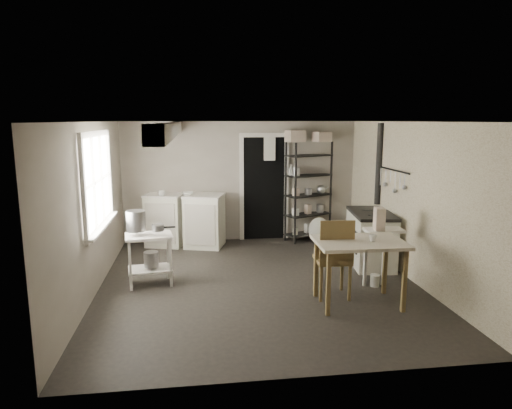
{
  "coord_description": "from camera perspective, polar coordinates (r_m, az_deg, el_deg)",
  "views": [
    {
      "loc": [
        -0.88,
        -6.23,
        2.32
      ],
      "look_at": [
        0.0,
        0.3,
        1.1
      ],
      "focal_mm": 32.0,
      "sensor_mm": 36.0,
      "label": 1
    }
  ],
  "objects": [
    {
      "name": "bucket",
      "position": [
        6.65,
        -12.96,
        -6.7
      ],
      "size": [
        0.24,
        0.24,
        0.22
      ],
      "primitive_type": "cylinder",
      "rotation": [
        0.0,
        0.0,
        0.21
      ],
      "color": "#AEADB0",
      "rests_on": "prep_table"
    },
    {
      "name": "window",
      "position": [
        6.62,
        -19.33,
        2.78
      ],
      "size": [
        0.12,
        1.76,
        1.28
      ],
      "primitive_type": null,
      "color": "silver",
      "rests_on": "wall_left"
    },
    {
      "name": "storage_box_b",
      "position": [
        8.86,
        8.23,
        8.26
      ],
      "size": [
        0.35,
        0.34,
        0.18
      ],
      "primitive_type": "cube",
      "rotation": [
        0.0,
        0.0,
        0.3
      ],
      "color": "beige",
      "rests_on": "shelf_rack"
    },
    {
      "name": "storage_box_a",
      "position": [
        8.76,
        4.91,
        8.44
      ],
      "size": [
        0.37,
        0.35,
        0.22
      ],
      "primitive_type": "cube",
      "rotation": [
        0.0,
        0.0,
        0.27
      ],
      "color": "beige",
      "rests_on": "shelf_rack"
    },
    {
      "name": "wallpaper_panel",
      "position": [
        7.06,
        18.67,
        0.4
      ],
      "size": [
        0.01,
        5.0,
        2.3
      ],
      "primitive_type": null,
      "color": "beige",
      "rests_on": "wall_right"
    },
    {
      "name": "wall_right",
      "position": [
        7.06,
        18.74,
        0.4
      ],
      "size": [
        0.02,
        5.0,
        2.3
      ],
      "primitive_type": "cube",
      "color": "#9E9486",
      "rests_on": "ground"
    },
    {
      "name": "shelf_rack",
      "position": [
        8.91,
        6.57,
        1.59
      ],
      "size": [
        0.97,
        0.7,
        1.92
      ],
      "primitive_type": null,
      "rotation": [
        0.0,
        0.0,
        0.42
      ],
      "color": "black",
      "rests_on": "ground"
    },
    {
      "name": "stove",
      "position": [
        7.63,
        14.15,
        -4.09
      ],
      "size": [
        0.75,
        1.17,
        0.87
      ],
      "primitive_type": null,
      "rotation": [
        0.0,
        0.0,
        -0.13
      ],
      "color": "beige",
      "rests_on": "ground"
    },
    {
      "name": "floor_crock",
      "position": [
        6.77,
        14.62,
        -9.23
      ],
      "size": [
        0.16,
        0.16,
        0.17
      ],
      "primitive_type": "cylinder",
      "rotation": [
        0.0,
        0.0,
        0.21
      ],
      "color": "silver",
      "rests_on": "ground"
    },
    {
      "name": "side_ledge",
      "position": [
        6.72,
        15.55,
        -6.24
      ],
      "size": [
        0.54,
        0.3,
        0.83
      ],
      "primitive_type": null,
      "rotation": [
        0.0,
        0.0,
        -0.02
      ],
      "color": "silver",
      "rests_on": "ground"
    },
    {
      "name": "ceiling",
      "position": [
        6.29,
        0.37,
        10.31
      ],
      "size": [
        5.0,
        5.0,
        0.0
      ],
      "primitive_type": "plane",
      "rotation": [
        3.14,
        0.0,
        0.0
      ],
      "color": "silver",
      "rests_on": "wall_back"
    },
    {
      "name": "wall_back",
      "position": [
        8.85,
        -1.9,
        2.9
      ],
      "size": [
        4.5,
        0.02,
        2.3
      ],
      "primitive_type": "cube",
      "color": "#9E9486",
      "rests_on": "ground"
    },
    {
      "name": "counter_cup",
      "position": [
        8.38,
        -11.69,
        1.0
      ],
      "size": [
        0.15,
        0.15,
        0.1
      ],
      "primitive_type": "imported",
      "rotation": [
        0.0,
        0.0,
        -0.31
      ],
      "color": "silver",
      "rests_on": "base_cabinets"
    },
    {
      "name": "wall_front",
      "position": [
        4.0,
        5.38,
        -6.56
      ],
      "size": [
        4.5,
        0.02,
        2.3
      ],
      "primitive_type": "cube",
      "color": "#9E9486",
      "rests_on": "ground"
    },
    {
      "name": "stockpot",
      "position": [
        6.57,
        -14.77,
        -1.98
      ],
      "size": [
        0.33,
        0.33,
        0.29
      ],
      "primitive_type": "cylinder",
      "rotation": [
        0.0,
        0.0,
        0.26
      ],
      "color": "#AEADB0",
      "rests_on": "prep_table"
    },
    {
      "name": "doorway",
      "position": [
        8.89,
        1.01,
        1.97
      ],
      "size": [
        0.96,
        0.1,
        2.08
      ],
      "primitive_type": null,
      "color": "silver",
      "rests_on": "ground"
    },
    {
      "name": "utensil_rail",
      "position": [
        7.52,
        16.5,
        4.19
      ],
      "size": [
        0.06,
        1.2,
        0.44
      ],
      "primitive_type": null,
      "color": "#AEADB0",
      "rests_on": "wall_right"
    },
    {
      "name": "flour_sack",
      "position": [
        8.82,
        7.89,
        -3.23
      ],
      "size": [
        0.5,
        0.46,
        0.49
      ],
      "primitive_type": "ellipsoid",
      "rotation": [
        0.0,
        0.0,
        0.34
      ],
      "color": "beige",
      "rests_on": "ground"
    },
    {
      "name": "ceiling_beam",
      "position": [
        6.23,
        -10.76,
        9.21
      ],
      "size": [
        0.18,
        5.0,
        0.18
      ],
      "primitive_type": null,
      "color": "silver",
      "rests_on": "ceiling"
    },
    {
      "name": "work_table",
      "position": [
        6.0,
        12.67,
        -8.63
      ],
      "size": [
        1.12,
        0.8,
        0.84
      ],
      "primitive_type": null,
      "rotation": [
        0.0,
        0.0,
        -0.03
      ],
      "color": "beige",
      "rests_on": "ground"
    },
    {
      "name": "base_cabinets",
      "position": [
        8.61,
        -8.84,
        -2.1
      ],
      "size": [
        1.6,
        1.02,
        0.98
      ],
      "primitive_type": null,
      "rotation": [
        0.0,
        0.0,
        -0.28
      ],
      "color": "beige",
      "rests_on": "ground"
    },
    {
      "name": "saucepan",
      "position": [
        6.49,
        -12.16,
        -2.83
      ],
      "size": [
        0.19,
        0.19,
        0.09
      ],
      "primitive_type": "cylinder",
      "rotation": [
        0.0,
        0.0,
        0.12
      ],
      "color": "#AEADB0",
      "rests_on": "prep_table"
    },
    {
      "name": "prep_table",
      "position": [
        6.69,
        -13.15,
        -6.46
      ],
      "size": [
        0.7,
        0.55,
        0.73
      ],
      "primitive_type": null,
      "rotation": [
        0.0,
        0.0,
        0.15
      ],
      "color": "silver",
      "rests_on": "ground"
    },
    {
      "name": "wall_left",
      "position": [
        6.48,
        -19.75,
        -0.53
      ],
      "size": [
        0.02,
        5.0,
        2.3
      ],
      "primitive_type": "cube",
      "color": "#9E9486",
      "rests_on": "ground"
    },
    {
      "name": "mixing_bowl",
      "position": [
        8.42,
        -8.54,
        1.05
      ],
      "size": [
        0.29,
        0.29,
        0.07
      ],
      "primitive_type": "imported",
      "rotation": [
        0.0,
        0.0,
        0.0
      ],
      "color": "silver",
      "rests_on": "base_cabinets"
    },
    {
      "name": "floor",
      "position": [
        6.7,
        0.35,
        -9.76
      ],
      "size": [
        5.0,
        5.0,
        0.0
      ],
      "primitive_type": "plane",
      "color": "black",
      "rests_on": "ground"
    },
    {
      "name": "shelf_jar",
      "position": [
        8.76,
        4.4,
        4.29
      ],
      "size": [
        0.12,
        0.12,
        0.21
      ],
      "primitive_type": "imported",
      "rotation": [
        0.0,
        0.0,
        0.29
      ],
      "color": "silver",
      "rests_on": "shelf_rack"
    },
    {
      "name": "oats_box",
      "position": [
        6.51,
        15.17,
        -1.49
      ],
      "size": [
        0.16,
        0.22,
        0.31
      ],
      "primitive_type": "cube",
      "rotation": [
        0.0,
        0.0,
        -0.17
      ],
      "color": "beige",
      "rests_on": "side_ledge"
    },
    {
      "name": "table_cup",
      "position": [
        5.87,
        14.35,
        -4.81
      ],
      "size": [
        0.12,
        0.12,
        0.09
      ],
      "primitive_type": "imported",
      "rotation": [
        0.0,
        0.0,
        0.4
      ],
      "color": "silver",
      "rests_on": "work_table"
    },
    {
      "name": "chair",
      "position": [
        6.17,
        9.52,
        -6.97
      ],
      "size": [
        0.47,
        0.49,
        1.08
      ],
      "primitive_type": null,
      "rotation": [
        0.0,
        0.0,
        -0.05
      ],
      "color": "brown",
      "rests_on": "ground"
    },
    {
      "name": "stovepipe",
      "position": [
        7.99,
        15.14,
        4.9
      ],
      "size": [
        0.15,
        0.15,
        1.41
      ],
      "primitive_type": null,
      "rotation": [
        0.0,
        0.0,
        -0.43
      ],
      "color": "black",
      "rests_on": "stove"
    }
  ]
}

